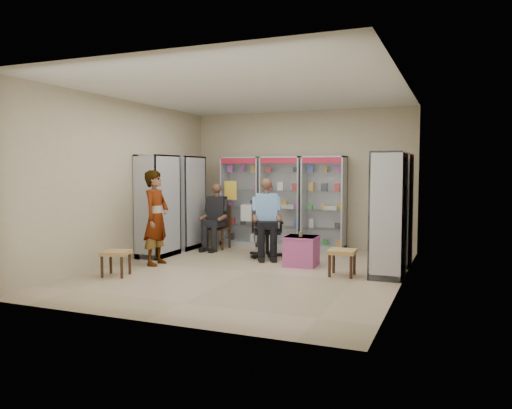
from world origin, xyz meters
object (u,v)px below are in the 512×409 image
at_px(cabinet_left_far, 186,202).
at_px(standing_man, 156,218).
at_px(office_chair, 267,228).
at_px(woven_stool_a, 342,263).
at_px(cabinet_left_near, 158,206).
at_px(seated_shopkeeper, 266,221).
at_px(cabinet_back_right, 324,203).
at_px(pink_trunk, 301,251).
at_px(cabinet_back_mid, 282,202).
at_px(wooden_chair, 218,227).
at_px(cabinet_right_far, 396,209).
at_px(woven_stool_b, 116,263).
at_px(cabinet_right_near, 388,214).
at_px(cabinet_back_left, 242,201).

relative_size(cabinet_left_far, standing_man, 1.17).
relative_size(office_chair, woven_stool_a, 2.66).
relative_size(cabinet_left_near, seated_shopkeeper, 1.38).
relative_size(cabinet_back_right, pink_trunk, 3.63).
bearing_deg(cabinet_back_mid, office_chair, -83.19).
bearing_deg(wooden_chair, seated_shopkeeper, -25.15).
bearing_deg(cabinet_right_far, woven_stool_b, 123.93).
distance_m(cabinet_right_far, woven_stool_b, 4.96).
bearing_deg(woven_stool_a, cabinet_back_right, 110.89).
xyz_separation_m(cabinet_right_near, office_chair, (-2.42, 0.91, -0.43)).
bearing_deg(woven_stool_b, woven_stool_a, 22.33).
distance_m(cabinet_left_near, standing_man, 0.91).
bearing_deg(woven_stool_a, pink_trunk, 146.28).
xyz_separation_m(cabinet_right_far, standing_man, (-4.00, -1.67, -0.15)).
xyz_separation_m(cabinet_right_far, woven_stool_a, (-0.68, -1.35, -0.79)).
bearing_deg(cabinet_left_far, cabinet_left_near, -0.00).
xyz_separation_m(cabinet_left_near, woven_stool_a, (3.78, -0.45, -0.79)).
bearing_deg(cabinet_back_left, cabinet_right_far, -17.75).
bearing_deg(woven_stool_b, cabinet_left_far, 97.71).
xyz_separation_m(cabinet_left_far, standing_man, (0.46, -1.87, -0.15)).
relative_size(cabinet_right_near, office_chair, 1.76).
bearing_deg(cabinet_back_mid, seated_shopkeeper, -83.44).
relative_size(seated_shopkeeper, standing_man, 0.85).
bearing_deg(pink_trunk, cabinet_right_far, 26.51).
bearing_deg(cabinet_right_far, cabinet_back_left, 72.25).
distance_m(cabinet_right_far, cabinet_right_near, 1.10).
bearing_deg(cabinet_back_right, wooden_chair, -161.25).
relative_size(cabinet_back_left, cabinet_back_right, 1.00).
distance_m(cabinet_right_far, cabinet_left_near, 4.55).
bearing_deg(cabinet_right_far, standing_man, 112.62).
xyz_separation_m(cabinet_left_far, pink_trunk, (2.91, -0.97, -0.73)).
xyz_separation_m(cabinet_back_right, office_chair, (-0.79, -1.32, -0.43)).
relative_size(cabinet_left_near, standing_man, 1.17).
xyz_separation_m(cabinet_back_left, seated_shopkeeper, (1.11, -1.37, -0.28)).
bearing_deg(cabinet_right_far, cabinet_back_mid, 66.35).
height_order(seated_shopkeeper, woven_stool_b, seated_shopkeeper).
bearing_deg(office_chair, cabinet_right_near, -44.82).
height_order(cabinet_right_far, woven_stool_a, cabinet_right_far).
bearing_deg(woven_stool_b, cabinet_right_far, 33.93).
relative_size(cabinet_back_right, cabinet_right_far, 1.00).
xyz_separation_m(cabinet_right_near, pink_trunk, (-1.55, 0.33, -0.73)).
xyz_separation_m(cabinet_right_near, woven_stool_b, (-4.06, -1.63, -0.79)).
xyz_separation_m(cabinet_left_far, cabinet_left_near, (0.00, -1.10, 0.00)).
xyz_separation_m(cabinet_right_near, wooden_chair, (-3.78, 1.50, -0.53)).
distance_m(cabinet_left_near, pink_trunk, 3.01).
bearing_deg(cabinet_left_near, pink_trunk, 92.53).
distance_m(office_chair, woven_stool_a, 2.12).
bearing_deg(cabinet_back_left, woven_stool_a, -41.03).
relative_size(woven_stool_a, standing_man, 0.25).
xyz_separation_m(cabinet_back_mid, seated_shopkeeper, (0.16, -1.37, -0.28)).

